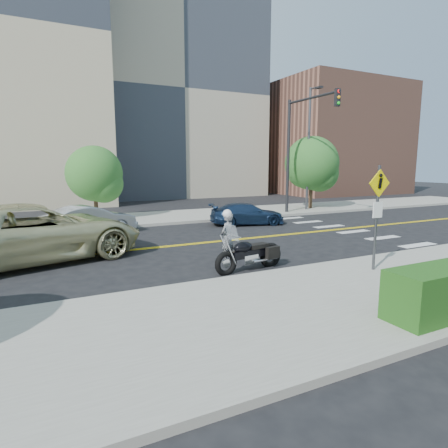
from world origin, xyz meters
TOP-DOWN VIEW (x-y plane):
  - ground_plane at (0.00, 0.00)m, footprint 120.00×120.00m
  - sidewalk_near at (0.00, -7.50)m, footprint 60.00×5.00m
  - sidewalk_far at (0.00, 7.50)m, footprint 60.00×5.00m
  - building_mid at (8.00, 26.00)m, footprint 18.00×14.00m
  - building_right at (26.00, 20.00)m, footprint 14.00×12.00m
  - lamp_post at (12.00, 6.50)m, footprint 0.16×0.16m
  - traffic_light at (10.00, 5.08)m, footprint 0.28×4.50m
  - pedestrian_sign at (4.20, -6.31)m, footprint 0.78×0.08m
  - motorcyclist at (1.02, -3.18)m, footprint 0.72×0.66m
  - motorcycle at (1.23, -4.28)m, footprint 2.48×1.08m
  - suv at (-4.59, -0.30)m, footprint 7.57×4.98m
  - parked_car_silver at (-2.37, 3.93)m, footprint 4.32×2.49m
  - parked_car_blue at (5.51, 3.34)m, footprint 4.23×2.52m
  - tree_far_a at (-1.52, 8.22)m, footprint 3.09×3.09m
  - tree_far_b at (12.73, 7.00)m, footprint 3.71×3.71m

SIDE VIEW (x-z plane):
  - ground_plane at x=0.00m, z-range 0.00..0.00m
  - sidewalk_near at x=0.00m, z-range 0.00..0.15m
  - sidewalk_far at x=0.00m, z-range 0.00..0.15m
  - parked_car_blue at x=5.51m, z-range 0.00..1.15m
  - parked_car_silver at x=-2.37m, z-range 0.00..1.34m
  - motorcycle at x=1.23m, z-range 0.00..1.46m
  - motorcyclist at x=1.02m, z-range 0.00..1.74m
  - suv at x=-4.59m, z-range 0.00..1.93m
  - pedestrian_sign at x=4.20m, z-range 0.46..3.46m
  - tree_far_a at x=-1.52m, z-range 0.56..4.78m
  - tree_far_b at x=12.73m, z-range 0.70..5.83m
  - lamp_post at x=12.00m, z-range 0.15..8.15m
  - traffic_light at x=10.00m, z-range 1.17..8.17m
  - building_right at x=26.00m, z-range 0.00..12.00m
  - building_mid at x=8.00m, z-range 0.00..20.00m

